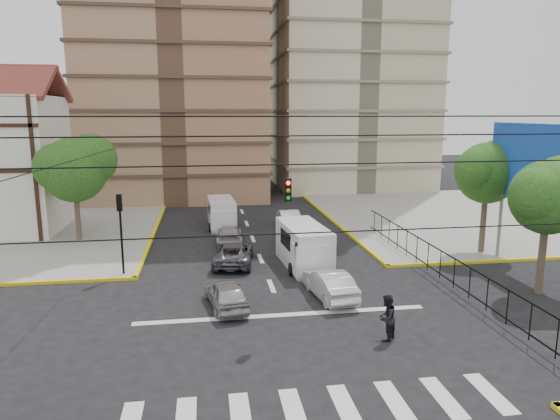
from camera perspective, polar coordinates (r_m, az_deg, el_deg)
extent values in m
plane|color=black|center=(21.51, 0.83, -13.14)|extent=(160.00, 160.00, 0.00)
cube|color=gray|center=(46.53, 21.53, -0.54)|extent=(26.00, 26.00, 0.15)
cube|color=silver|center=(16.33, 4.55, -21.67)|extent=(12.00, 2.40, 0.01)
cube|color=silver|center=(22.60, 0.32, -11.90)|extent=(13.00, 0.40, 0.01)
cylinder|color=slate|center=(30.08, 27.87, -3.06)|extent=(0.20, 0.20, 4.00)
cylinder|color=slate|center=(33.28, 23.82, -1.45)|extent=(0.20, 0.20, 4.00)
cube|color=silver|center=(31.06, 26.36, 4.99)|extent=(0.25, 6.00, 4.00)
cube|color=blue|center=(30.94, 26.05, 5.00)|extent=(0.08, 6.20, 4.20)
cylinder|color=#473828|center=(27.66, 27.78, -4.30)|extent=(0.36, 0.36, 4.20)
sphere|color=#134514|center=(27.12, 28.30, 1.31)|extent=(3.60, 3.60, 3.60)
sphere|color=#134514|center=(26.43, 27.47, 1.55)|extent=(2.70, 2.70, 2.70)
cylinder|color=#473828|center=(33.83, 22.22, -0.98)|extent=(0.36, 0.36, 4.48)
sphere|color=#134514|center=(33.38, 22.59, 3.93)|extent=(3.80, 3.80, 3.80)
sphere|color=#134514|center=(34.08, 23.77, 4.93)|extent=(3.04, 3.04, 3.04)
sphere|color=#134514|center=(32.72, 21.74, 4.20)|extent=(2.85, 2.85, 2.85)
cylinder|color=#473828|center=(37.03, -22.15, -0.21)|extent=(0.36, 0.36, 4.20)
sphere|color=#134514|center=(36.62, -22.48, 4.25)|extent=(4.40, 4.40, 4.40)
sphere|color=#134514|center=(36.60, -20.77, 5.41)|extent=(3.52, 3.52, 3.52)
sphere|color=#134514|center=(36.53, -23.96, 4.47)|extent=(3.30, 3.30, 3.30)
cylinder|color=black|center=(28.38, -17.63, -3.58)|extent=(0.12, 0.12, 3.50)
cube|color=black|center=(27.93, -17.89, 0.80)|extent=(0.28, 0.22, 0.90)
sphere|color=#FF0C0C|center=(27.88, -17.93, 1.40)|extent=(0.17, 0.17, 0.17)
cube|color=black|center=(19.85, 0.87, 2.31)|extent=(0.28, 0.22, 0.90)
cylinder|color=black|center=(11.15, 8.54, -2.41)|extent=(18.00, 0.03, 0.03)
cube|color=silver|center=(29.11, 2.71, -4.08)|extent=(2.55, 5.45, 2.44)
cube|color=silver|center=(27.16, 3.58, -5.56)|extent=(2.11, 1.43, 1.69)
cube|color=black|center=(26.65, 3.77, -4.58)|extent=(1.96, 0.26, 0.95)
cylinder|color=black|center=(27.58, 1.32, -6.78)|extent=(0.25, 0.74, 0.74)
cylinder|color=black|center=(27.98, 5.41, -6.56)|extent=(0.25, 0.74, 0.74)
cylinder|color=black|center=(30.78, 0.23, -4.86)|extent=(0.25, 0.74, 0.74)
cylinder|color=black|center=(31.14, 3.90, -4.70)|extent=(0.25, 0.74, 0.74)
cube|color=silver|center=(39.27, -6.70, -0.36)|extent=(2.13, 4.83, 2.18)
cube|color=silver|center=(37.45, -6.59, -1.14)|extent=(1.86, 1.23, 1.52)
cube|color=black|center=(37.02, -6.59, -0.46)|extent=(1.76, 0.19, 0.85)
cylinder|color=black|center=(37.93, -7.95, -1.97)|extent=(0.25, 0.66, 0.66)
cylinder|color=black|center=(37.99, -5.23, -1.89)|extent=(0.25, 0.66, 0.66)
cylinder|color=black|center=(40.89, -8.01, -1.02)|extent=(0.25, 0.66, 0.66)
cylinder|color=black|center=(40.95, -5.49, -0.94)|extent=(0.25, 0.66, 0.66)
imported|color=#A3A3A8|center=(23.31, -6.15, -9.51)|extent=(2.17, 4.05, 1.31)
imported|color=white|center=(24.44, 5.68, -8.42)|extent=(1.99, 4.33, 1.38)
imported|color=#56575D|center=(29.74, -5.33, -4.91)|extent=(2.82, 5.00, 1.32)
imported|color=silver|center=(34.55, -5.84, -2.74)|extent=(1.87, 4.26, 1.22)
imported|color=#2B2A2D|center=(34.32, 1.10, -2.76)|extent=(1.53, 3.65, 1.23)
imported|color=silver|center=(39.00, 0.94, -0.94)|extent=(1.58, 4.31, 1.41)
imported|color=black|center=(20.41, 12.08, -11.94)|extent=(1.14, 1.13, 1.86)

